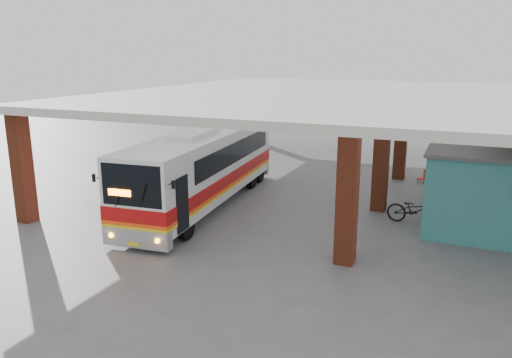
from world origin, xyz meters
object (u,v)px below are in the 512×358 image
(motorcycle, at_px, (416,210))
(pedestrian, at_px, (345,227))
(coach_bus, at_px, (204,168))
(red_chair, at_px, (423,176))

(motorcycle, xyz_separation_m, pedestrian, (-1.82, -3.96, 0.34))
(coach_bus, bearing_deg, motorcycle, 1.03)
(coach_bus, relative_size, motorcycle, 5.36)
(motorcycle, height_order, pedestrian, pedestrian)
(pedestrian, xyz_separation_m, red_chair, (1.48, 10.84, -0.58))
(motorcycle, relative_size, pedestrian, 1.21)
(motorcycle, xyz_separation_m, red_chair, (-0.34, 6.88, -0.24))
(pedestrian, bearing_deg, coach_bus, -58.31)
(pedestrian, bearing_deg, red_chair, -133.13)
(coach_bus, height_order, red_chair, coach_bus)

